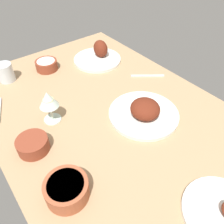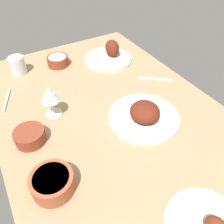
# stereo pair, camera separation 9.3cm
# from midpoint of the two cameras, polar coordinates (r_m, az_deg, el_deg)

# --- Properties ---
(dining_table) EXTENTS (1.40, 0.90, 0.04)m
(dining_table) POSITION_cam_midpoint_polar(r_m,az_deg,el_deg) (0.96, -2.78, -1.88)
(dining_table) COLOR tan
(dining_table) RESTS_ON ground
(plate_center_main) EXTENTS (0.26, 0.26, 0.11)m
(plate_center_main) POSITION_cam_midpoint_polar(r_m,az_deg,el_deg) (1.30, -5.51, 13.81)
(plate_center_main) COLOR silver
(plate_center_main) RESTS_ON dining_table
(plate_near_viewer) EXTENTS (0.29, 0.29, 0.09)m
(plate_near_viewer) POSITION_cam_midpoint_polar(r_m,az_deg,el_deg) (0.93, 5.25, -0.08)
(plate_near_viewer) COLOR silver
(plate_near_viewer) RESTS_ON dining_table
(bowl_cream) EXTENTS (0.11, 0.11, 0.05)m
(bowl_cream) POSITION_cam_midpoint_polar(r_m,az_deg,el_deg) (1.27, -18.16, 11.11)
(bowl_cream) COLOR brown
(bowl_cream) RESTS_ON dining_table
(bowl_potatoes) EXTENTS (0.11, 0.11, 0.05)m
(bowl_potatoes) POSITION_cam_midpoint_polar(r_m,az_deg,el_deg) (0.87, -22.22, -7.65)
(bowl_potatoes) COLOR brown
(bowl_potatoes) RESTS_ON dining_table
(bowl_onions) EXTENTS (0.13, 0.13, 0.06)m
(bowl_onions) POSITION_cam_midpoint_polar(r_m,az_deg,el_deg) (0.73, -15.14, -18.35)
(bowl_onions) COLOR #A35133
(bowl_onions) RESTS_ON dining_table
(wine_glass) EXTENTS (0.08, 0.08, 0.14)m
(wine_glass) POSITION_cam_midpoint_polar(r_m,az_deg,el_deg) (0.91, -18.54, 2.53)
(wine_glass) COLOR silver
(wine_glass) RESTS_ON dining_table
(water_tumbler) EXTENTS (0.08, 0.08, 0.09)m
(water_tumbler) POSITION_cam_midpoint_polar(r_m,az_deg,el_deg) (1.25, -27.16, 8.72)
(water_tumbler) COLOR silver
(water_tumbler) RESTS_ON dining_table
(fork_loose) EXTENTS (0.11, 0.14, 0.01)m
(fork_loose) POSITION_cam_midpoint_polar(r_m,az_deg,el_deg) (1.18, 6.63, 8.93)
(fork_loose) COLOR silver
(fork_loose) RESTS_ON dining_table
(spoon_loose) EXTENTS (0.15, 0.07, 0.01)m
(spoon_loose) POSITION_cam_midpoint_polar(r_m,az_deg,el_deg) (1.10, -28.58, 0.35)
(spoon_loose) COLOR silver
(spoon_loose) RESTS_ON dining_table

